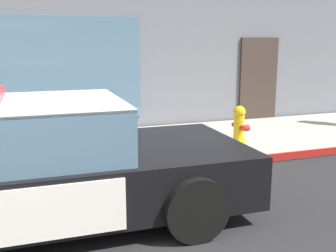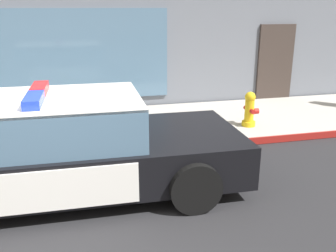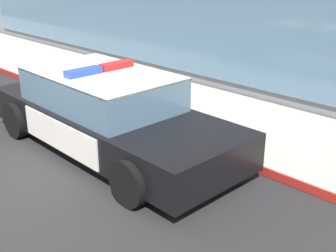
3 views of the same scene
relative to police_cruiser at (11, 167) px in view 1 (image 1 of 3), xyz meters
The scene contains 4 objects.
sidewalk 2.58m from the police_cruiser, 91.56° to the left, with size 48.00×2.83×0.15m, color #B2ADA3.
curb_red_paint 1.23m from the police_cruiser, 93.63° to the left, with size 28.80×0.04×0.14m, color maroon.
police_cruiser is the anchor object (origin of this frame).
fire_hydrant 4.19m from the police_cruiser, 25.06° to the left, with size 0.34×0.39×0.73m.
Camera 1 is at (0.29, -3.45, 1.99)m, focal length 42.53 mm.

